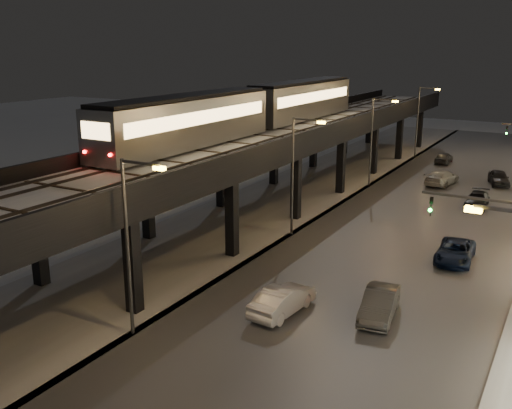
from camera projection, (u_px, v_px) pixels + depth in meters
The scene contains 18 objects.
road_surface at pixel (412, 237), 43.20m from camera, with size 17.00×120.00×0.06m, color #46474D.
under_viaduct_pavement at pixel (257, 212), 49.65m from camera, with size 11.00×120.00×0.06m, color #9FA1A8.
elevated_viaduct at pixel (238, 155), 45.51m from camera, with size 9.00×100.00×6.30m.
viaduct_trackbed at pixel (238, 145), 45.41m from camera, with size 8.40×100.00×0.32m.
viaduct_parapet_streetside at pixel (287, 144), 43.23m from camera, with size 0.30×100.00×1.10m, color black.
viaduct_parapet_far at pixel (194, 135), 47.39m from camera, with size 0.30×100.00×1.10m, color black.
streetlight_left_1 at pixel (131, 237), 27.19m from camera, with size 2.57×0.28×9.00m.
streetlight_left_2 at pixel (296, 169), 42.24m from camera, with size 2.57×0.28×9.00m.
streetlight_left_3 at pixel (374, 136), 57.29m from camera, with size 2.57×0.28×9.00m.
streetlight_left_4 at pixel (420, 117), 72.34m from camera, with size 2.57×0.28×9.00m.
subway_train at pixel (254, 108), 51.79m from camera, with size 3.22×39.58×3.85m.
car_near_white at pixel (283, 301), 30.73m from camera, with size 1.61×4.62×1.52m, color #B6B6C3.
car_mid_dark at pixel (442, 178), 59.16m from camera, with size 2.16×5.31×1.54m, color #9D9D9D.
car_far_white at pixel (444, 158), 69.97m from camera, with size 1.63×4.05×1.38m, color #3D3D3E.
car_onc_silver at pixel (379, 305), 30.27m from camera, with size 1.59×4.57×1.50m, color #3C3E42.
car_onc_dark at pixel (455, 252), 38.13m from camera, with size 2.26×4.90×1.36m, color black.
car_onc_white at pixel (477, 200), 51.07m from camera, with size 1.81×4.46×1.29m, color black.
car_onc_red at pixel (499, 178), 59.11m from camera, with size 1.74×4.33×1.47m, color black.
Camera 1 is at (17.55, -6.41, 14.05)m, focal length 40.00 mm.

